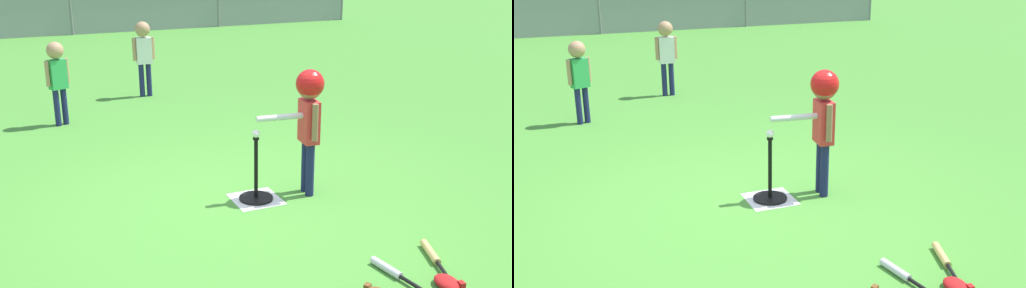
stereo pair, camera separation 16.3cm
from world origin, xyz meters
The scene contains 11 objects.
ground_plane centered at (0.00, 0.00, 0.00)m, with size 60.00×60.00×0.00m, color #478C33.
home_plate centered at (0.20, 0.08, 0.00)m, with size 0.44×0.44×0.01m, color white.
batting_tee centered at (0.20, 0.08, 0.09)m, with size 0.32×0.32×0.61m.
baseball_on_tee centered at (0.20, 0.08, 0.65)m, with size 0.07×0.07×0.07m, color white.
batter_child centered at (0.71, 0.03, 0.86)m, with size 0.64×0.34×1.21m.
fielder_deep_center centered at (-1.19, 3.33, 0.71)m, with size 0.30×0.22×1.10m.
fielder_deep_left centered at (0.20, 4.44, 0.74)m, with size 0.34×0.23×1.16m.
spare_bat_silver centered at (0.57, -1.57, 0.03)m, with size 0.14×0.59×0.06m.
spare_bat_wood centered at (0.99, -1.51, 0.03)m, with size 0.27×0.63×0.06m.
glove_by_plate centered at (0.84, -1.86, 0.04)m, with size 0.19×0.24×0.07m.
outfield_fence centered at (0.00, 11.61, 0.62)m, with size 16.06×0.06×1.15m.
Camera 2 is at (-1.72, -4.83, 2.32)m, focal length 42.73 mm.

